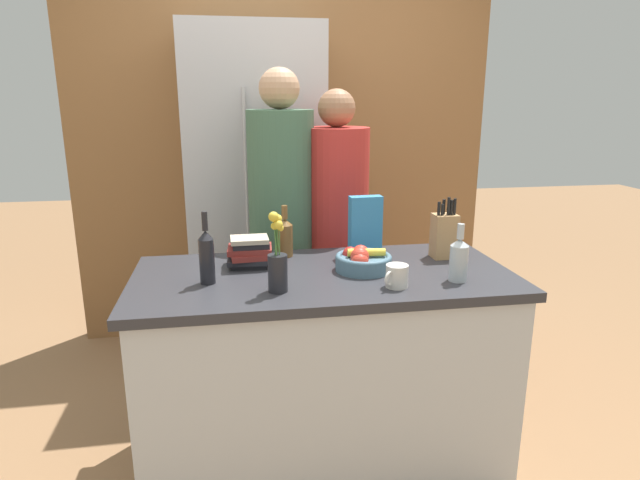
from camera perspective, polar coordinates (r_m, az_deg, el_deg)
ground_plane at (r=2.70m, az=0.36°, el=-22.03°), size 14.00×14.00×0.00m
kitchen_island at (r=2.45m, az=0.37°, el=-13.55°), size 1.60×0.75×0.90m
back_wall_wood at (r=3.72m, az=-3.81°, el=9.96°), size 2.80×0.12×2.60m
refrigerator at (r=3.38m, az=-6.89°, el=4.55°), size 0.81×0.63×2.03m
fruit_bowl at (r=2.30m, az=4.53°, el=-2.17°), size 0.24×0.24×0.11m
knife_block at (r=2.53m, az=13.11°, el=0.54°), size 0.11×0.09×0.29m
flower_vase at (r=2.03m, az=-4.56°, el=-2.49°), size 0.08×0.08×0.31m
cereal_box at (r=2.50m, az=4.85°, el=1.52°), size 0.15×0.07×0.28m
coffee_mug at (r=2.11m, az=8.16°, el=-3.83°), size 0.11×0.10×0.09m
book_stack at (r=2.36m, az=-7.51°, el=-1.28°), size 0.20×0.17×0.13m
bottle_oil at (r=2.49m, az=-3.77°, el=0.39°), size 0.07×0.07×0.24m
bottle_vinegar at (r=2.22m, az=14.59°, el=-1.93°), size 0.07×0.07×0.24m
bottle_wine at (r=2.16m, az=-12.01°, el=-1.63°), size 0.06×0.06×0.29m
person_at_sink at (r=2.84m, az=-4.10°, el=2.25°), size 0.34×0.34×1.77m
person_in_blue at (r=2.90m, az=1.68°, el=1.27°), size 0.35×0.35×1.67m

